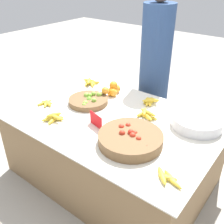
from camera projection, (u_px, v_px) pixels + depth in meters
name	position (u px, v px, depth m)	size (l,w,h in m)	color
ground_plane	(112.00, 174.00, 2.48)	(12.00, 12.00, 0.00)	#A39E93
market_table	(112.00, 147.00, 2.32)	(1.73, 1.16, 0.62)	olive
lime_bowl	(89.00, 100.00, 2.37)	(0.36, 0.36, 0.09)	brown
tomato_basket	(130.00, 139.00, 1.83)	(0.46, 0.46, 0.11)	brown
orange_pile	(112.00, 90.00, 2.51)	(0.11, 0.25, 0.13)	orange
metal_bowl	(197.00, 121.00, 2.03)	(0.39, 0.39, 0.09)	silver
price_sign	(96.00, 120.00, 2.02)	(0.15, 0.05, 0.11)	red
banana_bunch_middle_left	(150.00, 101.00, 2.37)	(0.17, 0.18, 0.06)	gold
banana_bunch_back_center	(167.00, 178.00, 1.53)	(0.21, 0.14, 0.03)	gold
banana_bunch_middle_right	(46.00, 103.00, 2.36)	(0.14, 0.15, 0.03)	gold
banana_bunch_front_right	(146.00, 114.00, 2.16)	(0.18, 0.15, 0.06)	gold
banana_bunch_front_left	(54.00, 118.00, 2.12)	(0.16, 0.16, 0.06)	gold
banana_bunch_front_center	(90.00, 82.00, 2.75)	(0.19, 0.18, 0.06)	gold
vendor_person	(154.00, 72.00, 2.75)	(0.31, 0.31, 1.60)	navy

